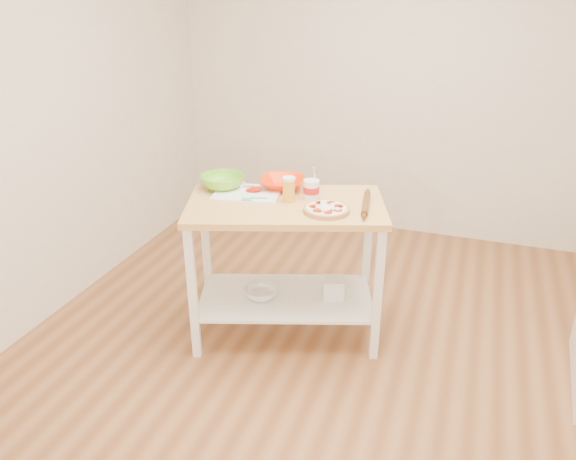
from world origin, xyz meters
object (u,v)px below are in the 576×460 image
(pizza, at_px, (327,209))
(yogurt_tub, at_px, (311,189))
(beer_pint, at_px, (289,189))
(shelf_glass_bowl, at_px, (261,293))
(knife, at_px, (227,188))
(shelf_bin, at_px, (333,288))
(orange_bowl, at_px, (283,183))
(spatula, at_px, (253,199))
(rolling_pin, at_px, (366,203))
(prep_island, at_px, (286,241))
(green_bowl, at_px, (223,182))
(cutting_board, at_px, (247,192))

(pizza, height_order, yogurt_tub, yogurt_tub)
(beer_pint, xyz_separation_m, shelf_glass_bowl, (-0.15, -0.10, -0.68))
(knife, height_order, shelf_bin, knife)
(orange_bowl, bearing_deg, beer_pint, -61.20)
(spatula, bearing_deg, beer_pint, 4.63)
(knife, height_order, rolling_pin, rolling_pin)
(orange_bowl, relative_size, rolling_pin, 0.83)
(shelf_glass_bowl, bearing_deg, prep_island, 24.42)
(green_bowl, height_order, shelf_bin, green_bowl)
(green_bowl, relative_size, shelf_bin, 2.09)
(beer_pint, distance_m, shelf_bin, 0.71)
(prep_island, height_order, orange_bowl, orange_bowl)
(yogurt_tub, xyz_separation_m, rolling_pin, (0.34, -0.02, -0.04))
(cutting_board, distance_m, knife, 0.14)
(shelf_glass_bowl, bearing_deg, orange_bowl, 81.86)
(beer_pint, relative_size, rolling_pin, 0.45)
(yogurt_tub, height_order, rolling_pin, yogurt_tub)
(green_bowl, relative_size, shelf_glass_bowl, 1.26)
(cutting_board, bearing_deg, spatula, -62.08)
(cutting_board, bearing_deg, orange_bowl, 31.65)
(prep_island, relative_size, green_bowl, 4.82)
(rolling_pin, relative_size, shelf_glass_bowl, 1.56)
(prep_island, distance_m, spatula, 0.33)
(cutting_board, height_order, spatula, cutting_board)
(knife, distance_m, yogurt_tub, 0.54)
(prep_island, distance_m, shelf_bin, 0.44)
(pizza, xyz_separation_m, orange_bowl, (-0.37, 0.28, 0.02))
(knife, relative_size, shelf_glass_bowl, 1.13)
(shelf_bin, bearing_deg, shelf_glass_bowl, -159.95)
(pizza, height_order, green_bowl, green_bowl)
(prep_island, relative_size, beer_pint, 8.67)
(knife, distance_m, shelf_bin, 0.92)
(prep_island, bearing_deg, rolling_pin, 12.46)
(pizza, height_order, orange_bowl, orange_bowl)
(spatula, xyz_separation_m, orange_bowl, (0.09, 0.27, 0.02))
(pizza, distance_m, green_bowl, 0.74)
(knife, bearing_deg, green_bowl, 115.54)
(yogurt_tub, distance_m, shelf_glass_bowl, 0.74)
(orange_bowl, relative_size, shelf_glass_bowl, 1.29)
(cutting_board, bearing_deg, yogurt_tub, -3.69)
(green_bowl, bearing_deg, rolling_pin, -0.57)
(shelf_glass_bowl, bearing_deg, green_bowl, 150.86)
(orange_bowl, relative_size, shelf_bin, 2.15)
(beer_pint, bearing_deg, shelf_glass_bowl, -146.90)
(green_bowl, bearing_deg, beer_pint, -9.31)
(prep_island, xyz_separation_m, spatula, (-0.19, -0.03, 0.27))
(prep_island, bearing_deg, shelf_glass_bowl, -155.58)
(prep_island, bearing_deg, green_bowl, 166.45)
(spatula, xyz_separation_m, shelf_glass_bowl, (0.05, -0.03, -0.62))
(spatula, distance_m, rolling_pin, 0.67)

